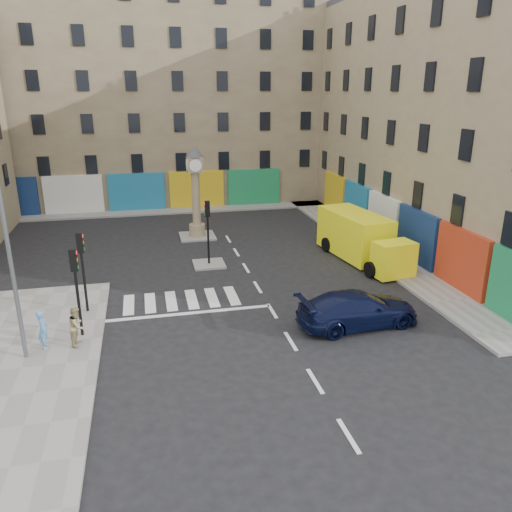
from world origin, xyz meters
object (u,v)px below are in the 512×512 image
object	(u,v)px
traffic_light_left_near	(76,279)
pedestrian_tan	(77,326)
lamp_post	(7,239)
traffic_light_left_far	(82,260)
traffic_light_island	(208,222)
pedestrian_blue	(43,329)
clock_pillar	(196,186)
yellow_van	(361,238)
navy_sedan	(358,309)

from	to	relation	value
traffic_light_left_near	pedestrian_tan	bearing A→B (deg)	-93.03
lamp_post	pedestrian_tan	distance (m)	4.31
pedestrian_tan	traffic_light_left_far	bearing A→B (deg)	10.90
lamp_post	traffic_light_island	bearing A→B (deg)	48.29
traffic_light_left_far	pedestrian_blue	distance (m)	3.85
clock_pillar	pedestrian_tan	bearing A→B (deg)	-113.46
pedestrian_blue	lamp_post	bearing A→B (deg)	127.84
clock_pillar	pedestrian_blue	size ratio (longest dim) A/B	3.88
traffic_light_left_far	yellow_van	world-z (taller)	traffic_light_left_far
navy_sedan	pedestrian_blue	world-z (taller)	pedestrian_blue
pedestrian_blue	traffic_light_left_far	bearing A→B (deg)	-29.21
traffic_light_left_far	navy_sedan	size ratio (longest dim) A/B	0.69
clock_pillar	pedestrian_blue	xyz separation A→B (m)	(-7.60, -14.60, -2.61)
traffic_light_left_near	clock_pillar	world-z (taller)	clock_pillar
traffic_light_island	lamp_post	bearing A→B (deg)	-131.71
traffic_light_left_far	lamp_post	bearing A→B (deg)	-116.57
traffic_light_island	navy_sedan	bearing A→B (deg)	-60.41
traffic_light_left_near	traffic_light_island	distance (m)	10.03
traffic_light_left_near	pedestrian_tan	world-z (taller)	traffic_light_left_near
traffic_light_island	lamp_post	xyz separation A→B (m)	(-8.20, -9.20, 2.20)
navy_sedan	yellow_van	bearing A→B (deg)	-29.15
pedestrian_tan	traffic_light_left_near	bearing A→B (deg)	8.65
traffic_light_left_far	pedestrian_tan	bearing A→B (deg)	-90.77
yellow_van	pedestrian_tan	world-z (taller)	yellow_van
pedestrian_tan	navy_sedan	bearing A→B (deg)	-81.30
yellow_van	pedestrian_blue	distance (m)	18.28
traffic_light_left_near	pedestrian_blue	bearing A→B (deg)	-148.31
traffic_light_left_near	yellow_van	bearing A→B (deg)	24.00
traffic_light_island	yellow_van	xyz separation A→B (m)	(9.01, -0.98, -1.25)
clock_pillar	navy_sedan	xyz separation A→B (m)	(5.24, -15.22, -2.78)
traffic_light_left_far	traffic_light_island	world-z (taller)	traffic_light_left_far
pedestrian_blue	yellow_van	bearing A→B (deg)	-72.44
traffic_light_island	yellow_van	bearing A→B (deg)	-6.23
lamp_post	pedestrian_tan	size ratio (longest dim) A/B	5.21
lamp_post	pedestrian_tan	xyz separation A→B (m)	(1.86, 0.58, -3.85)
traffic_light_left_far	pedestrian_tan	size ratio (longest dim) A/B	2.32
traffic_light_left_near	lamp_post	distance (m)	3.21
traffic_light_left_far	pedestrian_blue	bearing A→B (deg)	-112.12
traffic_light_left_far	pedestrian_tan	xyz separation A→B (m)	(-0.04, -3.22, -1.67)
traffic_light_left_near	pedestrian_tan	xyz separation A→B (m)	(-0.04, -0.82, -1.67)
lamp_post	navy_sedan	size ratio (longest dim) A/B	1.56
navy_sedan	pedestrian_tan	xyz separation A→B (m)	(-11.58, 0.60, 0.17)
traffic_light_left_near	traffic_light_left_far	size ratio (longest dim) A/B	1.00
navy_sedan	yellow_van	distance (m)	9.08
pedestrian_blue	traffic_light_island	bearing A→B (deg)	-48.55
yellow_van	traffic_light_island	bearing A→B (deg)	165.85
traffic_light_left_near	traffic_light_island	xyz separation A→B (m)	(6.30, 7.80, -0.03)
lamp_post	navy_sedan	bearing A→B (deg)	-0.10
traffic_light_left_far	clock_pillar	world-z (taller)	clock_pillar
lamp_post	clock_pillar	xyz separation A→B (m)	(8.20, 15.20, -1.24)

